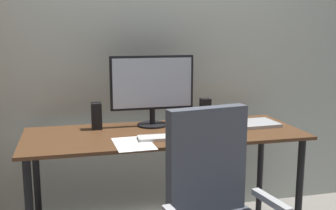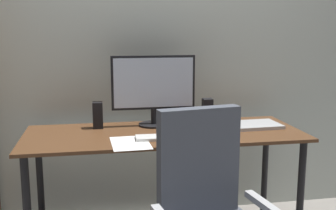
{
  "view_description": "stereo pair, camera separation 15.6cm",
  "coord_description": "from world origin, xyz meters",
  "px_view_note": "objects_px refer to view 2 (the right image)",
  "views": [
    {
      "loc": [
        -0.57,
        -2.39,
        1.37
      ],
      "look_at": [
        0.03,
        0.04,
        0.9
      ],
      "focal_mm": 43.64,
      "sensor_mm": 36.0,
      "label": 1
    },
    {
      "loc": [
        -0.41,
        -2.42,
        1.37
      ],
      "look_at": [
        0.03,
        0.04,
        0.9
      ],
      "focal_mm": 43.64,
      "sensor_mm": 36.0,
      "label": 2
    }
  ],
  "objects_px": {
    "mouse": "(198,135)",
    "speaker_left": "(98,115)",
    "monitor": "(153,86)",
    "laptop": "(254,125)",
    "keyboard": "(161,137)",
    "desk": "(164,145)",
    "speaker_right": "(207,111)",
    "coffee_mug": "(179,124)"
  },
  "relations": [
    {
      "from": "keyboard",
      "to": "mouse",
      "type": "xyz_separation_m",
      "value": [
        0.22,
        -0.0,
        0.01
      ]
    },
    {
      "from": "desk",
      "to": "keyboard",
      "type": "height_order",
      "value": "keyboard"
    },
    {
      "from": "desk",
      "to": "monitor",
      "type": "relative_size",
      "value": 3.13
    },
    {
      "from": "desk",
      "to": "mouse",
      "type": "distance_m",
      "value": 0.26
    },
    {
      "from": "desk",
      "to": "monitor",
      "type": "height_order",
      "value": "monitor"
    },
    {
      "from": "monitor",
      "to": "keyboard",
      "type": "relative_size",
      "value": 1.89
    },
    {
      "from": "speaker_left",
      "to": "speaker_right",
      "type": "distance_m",
      "value": 0.73
    },
    {
      "from": "speaker_left",
      "to": "mouse",
      "type": "bearing_deg",
      "value": -29.94
    },
    {
      "from": "coffee_mug",
      "to": "mouse",
      "type": "bearing_deg",
      "value": -62.85
    },
    {
      "from": "monitor",
      "to": "laptop",
      "type": "height_order",
      "value": "monitor"
    },
    {
      "from": "keyboard",
      "to": "laptop",
      "type": "height_order",
      "value": "laptop"
    },
    {
      "from": "desk",
      "to": "keyboard",
      "type": "xyz_separation_m",
      "value": [
        -0.05,
        -0.16,
        0.09
      ]
    },
    {
      "from": "laptop",
      "to": "speaker_left",
      "type": "height_order",
      "value": "speaker_left"
    },
    {
      "from": "speaker_right",
      "to": "desk",
      "type": "bearing_deg",
      "value": -151.56
    },
    {
      "from": "keyboard",
      "to": "coffee_mug",
      "type": "height_order",
      "value": "coffee_mug"
    },
    {
      "from": "keyboard",
      "to": "desk",
      "type": "bearing_deg",
      "value": 75.24
    },
    {
      "from": "laptop",
      "to": "speaker_right",
      "type": "bearing_deg",
      "value": 150.58
    },
    {
      "from": "monitor",
      "to": "speaker_right",
      "type": "distance_m",
      "value": 0.41
    },
    {
      "from": "keyboard",
      "to": "speaker_right",
      "type": "bearing_deg",
      "value": 43.92
    },
    {
      "from": "desk",
      "to": "laptop",
      "type": "bearing_deg",
      "value": 3.25
    },
    {
      "from": "monitor",
      "to": "speaker_right",
      "type": "height_order",
      "value": "monitor"
    },
    {
      "from": "desk",
      "to": "speaker_left",
      "type": "distance_m",
      "value": 0.47
    },
    {
      "from": "speaker_right",
      "to": "monitor",
      "type": "bearing_deg",
      "value": 178.76
    },
    {
      "from": "mouse",
      "to": "laptop",
      "type": "height_order",
      "value": "mouse"
    },
    {
      "from": "keyboard",
      "to": "coffee_mug",
      "type": "relative_size",
      "value": 2.87
    },
    {
      "from": "coffee_mug",
      "to": "monitor",
      "type": "bearing_deg",
      "value": 126.45
    },
    {
      "from": "monitor",
      "to": "laptop",
      "type": "relative_size",
      "value": 1.71
    },
    {
      "from": "keyboard",
      "to": "laptop",
      "type": "bearing_deg",
      "value": 18.44
    },
    {
      "from": "keyboard",
      "to": "coffee_mug",
      "type": "distance_m",
      "value": 0.22
    },
    {
      "from": "desk",
      "to": "mouse",
      "type": "xyz_separation_m",
      "value": [
        0.18,
        -0.16,
        0.1
      ]
    },
    {
      "from": "desk",
      "to": "keyboard",
      "type": "bearing_deg",
      "value": -106.82
    },
    {
      "from": "laptop",
      "to": "speaker_right",
      "type": "height_order",
      "value": "speaker_right"
    },
    {
      "from": "mouse",
      "to": "coffee_mug",
      "type": "bearing_deg",
      "value": 119.82
    },
    {
      "from": "mouse",
      "to": "speaker_left",
      "type": "relative_size",
      "value": 0.56
    },
    {
      "from": "monitor",
      "to": "speaker_right",
      "type": "xyz_separation_m",
      "value": [
        0.36,
        -0.01,
        -0.18
      ]
    },
    {
      "from": "mouse",
      "to": "speaker_left",
      "type": "bearing_deg",
      "value": 152.73
    },
    {
      "from": "speaker_left",
      "to": "speaker_right",
      "type": "bearing_deg",
      "value": 0.0
    },
    {
      "from": "monitor",
      "to": "coffee_mug",
      "type": "xyz_separation_m",
      "value": [
        0.13,
        -0.18,
        -0.22
      ]
    },
    {
      "from": "coffee_mug",
      "to": "speaker_left",
      "type": "xyz_separation_m",
      "value": [
        -0.5,
        0.17,
        0.04
      ]
    },
    {
      "from": "mouse",
      "to": "speaker_right",
      "type": "xyz_separation_m",
      "value": [
        0.15,
        0.33,
        0.07
      ]
    },
    {
      "from": "laptop",
      "to": "desk",
      "type": "bearing_deg",
      "value": -179.5
    },
    {
      "from": "monitor",
      "to": "keyboard",
      "type": "bearing_deg",
      "value": -91.35
    }
  ]
}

